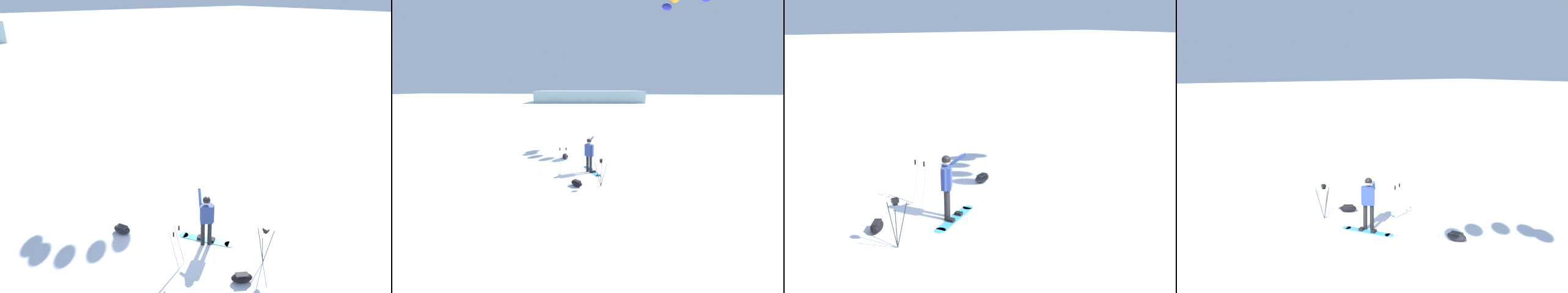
# 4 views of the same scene
# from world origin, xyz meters

# --- Properties ---
(ground_plane) EXTENTS (300.00, 300.00, 0.00)m
(ground_plane) POSITION_xyz_m (0.00, 0.00, 0.00)
(ground_plane) COLOR white
(snowboarder) EXTENTS (0.48, 0.79, 1.82)m
(snowboarder) POSITION_xyz_m (-0.45, -0.51, 1.10)
(snowboarder) COLOR black
(snowboarder) RESTS_ON ground_plane
(snowboard) EXTENTS (1.14, 1.57, 0.10)m
(snowboard) POSITION_xyz_m (-0.32, -0.37, 0.02)
(snowboard) COLOR teal
(snowboard) RESTS_ON ground_plane
(gear_bag_large) EXTENTS (0.68, 0.59, 0.27)m
(gear_bag_large) POSITION_xyz_m (-0.71, -2.39, 0.14)
(gear_bag_large) COLOR black
(gear_bag_large) RESTS_ON ground_plane
(camera_tripod) EXTENTS (0.55, 0.42, 1.26)m
(camera_tripod) POSITION_xyz_m (0.35, -2.24, 0.91)
(camera_tripod) COLOR #262628
(camera_tripod) RESTS_ON ground_plane
(gear_bag_small) EXTENTS (0.57, 0.70, 0.26)m
(gear_bag_small) POSITION_xyz_m (-2.31, 1.71, 0.14)
(gear_bag_small) COLOR black
(gear_bag_small) RESTS_ON ground_plane
(ski_poles) EXTENTS (0.46, 0.44, 1.29)m
(ski_poles) POSITION_xyz_m (-1.75, -0.72, 0.85)
(ski_poles) COLOR gray
(ski_poles) RESTS_ON ground_plane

